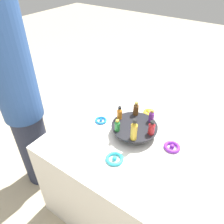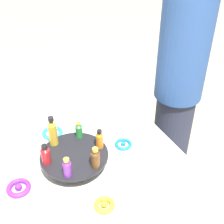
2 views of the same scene
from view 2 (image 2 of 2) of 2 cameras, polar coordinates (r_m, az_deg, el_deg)
party_table at (r=1.74m, az=-5.86°, el=-18.12°), size 1.00×1.00×0.73m
display_stand at (r=1.43m, az=-6.86°, el=-8.40°), size 0.31×0.31×0.07m
bottle_gold at (r=1.44m, az=-10.81°, el=-3.58°), size 0.04×0.04×0.15m
bottle_red at (r=1.36m, az=-12.04°, el=-7.65°), size 0.04×0.04×0.10m
bottle_purple at (r=1.30m, az=-8.20°, el=-10.06°), size 0.04×0.04×0.09m
bottle_brown at (r=1.32m, az=-3.04°, el=-8.44°), size 0.04×0.04×0.10m
bottle_orange at (r=1.41m, az=-2.28°, el=-5.03°), size 0.03×0.03×0.10m
bottle_green at (r=1.48m, az=-6.06°, el=-3.31°), size 0.03×0.03×0.08m
ribbon_bow_purple at (r=1.41m, az=-16.71°, el=-13.14°), size 0.10×0.10×0.03m
ribbon_bow_gold at (r=1.30m, az=-1.39°, el=-16.61°), size 0.09×0.09×0.03m
ribbon_bow_blue at (r=1.55m, az=2.09°, el=-5.91°), size 0.09×0.09×0.02m
ribbon_bow_teal at (r=1.64m, az=-10.84°, el=-3.74°), size 0.11×0.11×0.03m
person_figure at (r=1.91m, az=12.38°, el=6.81°), size 0.29×0.29×1.71m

